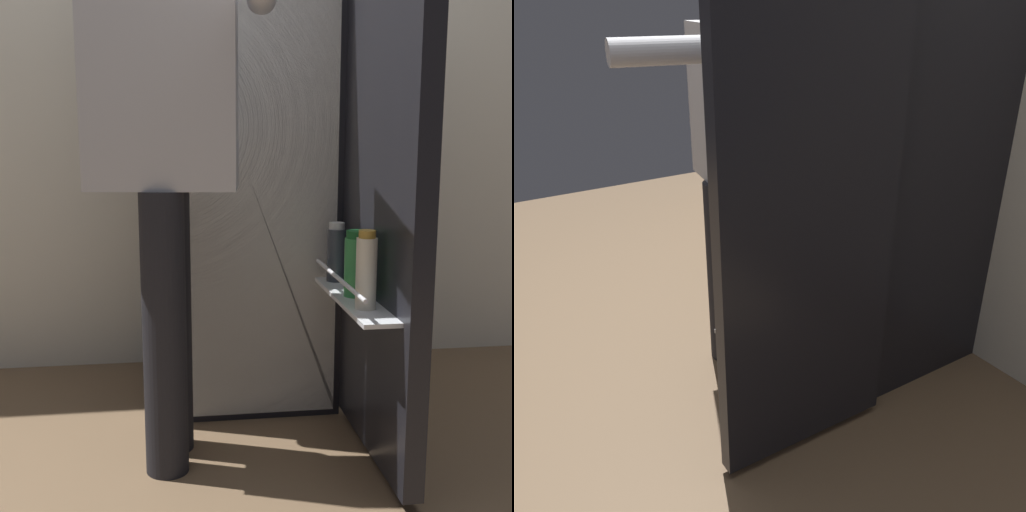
{
  "view_description": "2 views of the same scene",
  "coord_description": "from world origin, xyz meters",
  "views": [
    {
      "loc": [
        -0.26,
        -1.89,
        0.96
      ],
      "look_at": [
        -0.0,
        -0.03,
        0.6
      ],
      "focal_mm": 48.6,
      "sensor_mm": 36.0,
      "label": 1
    },
    {
      "loc": [
        1.55,
        -0.96,
        1.44
      ],
      "look_at": [
        0.04,
        -0.02,
        0.59
      ],
      "focal_mm": 38.76,
      "sensor_mm": 36.0,
      "label": 2
    }
  ],
  "objects": [
    {
      "name": "refrigerator",
      "position": [
        0.03,
        0.51,
        0.84
      ],
      "size": [
        0.7,
        1.25,
        1.69
      ],
      "color": "black",
      "rests_on": "ground_plane"
    },
    {
      "name": "person",
      "position": [
        -0.24,
        0.01,
        0.94
      ],
      "size": [
        0.52,
        0.74,
        1.59
      ],
      "color": "black",
      "rests_on": "ground_plane"
    },
    {
      "name": "ground_plane",
      "position": [
        0.0,
        0.0,
        0.0
      ],
      "size": [
        5.65,
        5.65,
        0.0
      ],
      "primitive_type": "plane",
      "color": "brown"
    },
    {
      "name": "kitchen_wall",
      "position": [
        0.0,
        0.92,
        1.3
      ],
      "size": [
        4.4,
        0.1,
        2.6
      ],
      "primitive_type": "cube",
      "color": "silver",
      "rests_on": "ground_plane"
    }
  ]
}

